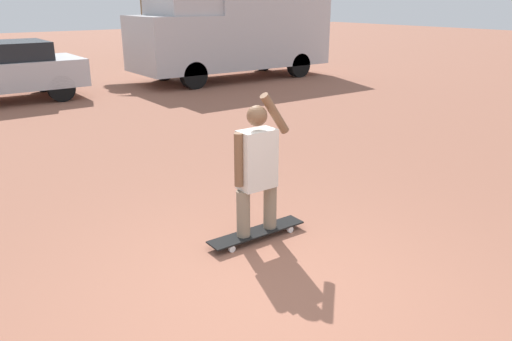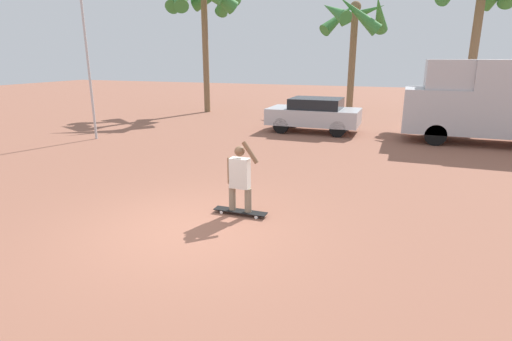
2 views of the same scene
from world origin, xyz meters
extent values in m
plane|color=#935B47|center=(0.00, 0.00, 0.00)|extent=(80.00, 80.00, 0.00)
cube|color=black|center=(0.67, 1.02, 0.08)|extent=(1.12, 0.23, 0.02)
cylinder|color=white|center=(0.29, 0.93, 0.03)|extent=(0.07, 0.03, 0.07)
cylinder|color=white|center=(0.29, 1.11, 0.03)|extent=(0.07, 0.03, 0.07)
cylinder|color=white|center=(1.05, 0.93, 0.03)|extent=(0.07, 0.03, 0.07)
cylinder|color=white|center=(1.05, 1.11, 0.03)|extent=(0.07, 0.03, 0.07)
cylinder|color=gray|center=(0.50, 1.02, 0.33)|extent=(0.14, 0.14, 0.50)
cylinder|color=gray|center=(0.84, 1.02, 0.33)|extent=(0.14, 0.14, 0.50)
cube|color=silver|center=(0.67, 1.02, 0.89)|extent=(0.38, 0.22, 0.61)
sphere|color=brown|center=(0.67, 1.02, 1.33)|extent=(0.21, 0.21, 0.21)
cylinder|color=brown|center=(0.45, 1.02, 0.92)|extent=(0.09, 0.09, 0.54)
cylinder|color=brown|center=(0.89, 1.02, 1.33)|extent=(0.35, 0.09, 0.45)
cylinder|color=black|center=(4.77, 9.68, 0.38)|extent=(0.77, 0.28, 0.77)
cylinder|color=black|center=(4.77, 11.67, 0.38)|extent=(0.77, 0.28, 0.77)
cylinder|color=black|center=(8.66, 9.68, 0.38)|extent=(0.77, 0.28, 0.77)
cylinder|color=black|center=(8.66, 11.67, 0.38)|extent=(0.77, 0.28, 0.77)
cube|color=#BCBCC1|center=(4.67, 10.68, 1.18)|extent=(2.20, 2.26, 1.60)
cube|color=black|center=(4.24, 10.68, 1.50)|extent=(0.04, 1.92, 0.80)
cube|color=#BCBCC1|center=(7.82, 10.68, 1.70)|extent=(4.08, 2.26, 2.64)
cylinder|color=black|center=(1.19, 9.98, 0.33)|extent=(0.66, 0.22, 0.66)
cylinder|color=black|center=(1.19, 11.70, 0.33)|extent=(0.66, 0.22, 0.66)
cube|color=#BCBCC1|center=(0.00, 10.84, 0.67)|extent=(3.83, 1.94, 0.68)
cube|color=black|center=(0.10, 10.84, 1.22)|extent=(2.11, 1.71, 0.44)
camera|label=1|loc=(-2.15, -2.84, 2.41)|focal=35.00mm
camera|label=2|loc=(3.62, -5.99, 3.10)|focal=28.00mm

